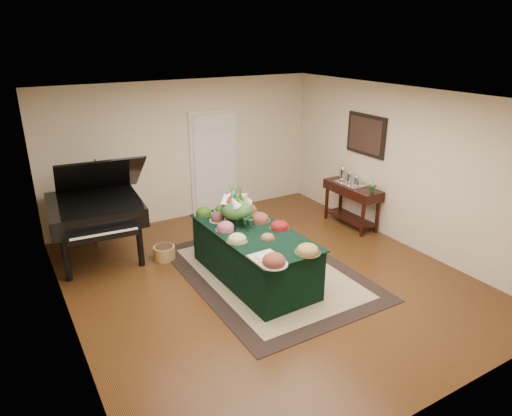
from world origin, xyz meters
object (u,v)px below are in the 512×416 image
grand_piano (96,209)px  mahogany_sideboard (352,195)px  floral_centerpiece (237,205)px  buffet_table (254,255)px

grand_piano → mahogany_sideboard: (4.48, -1.07, -0.24)m
mahogany_sideboard → grand_piano: bearing=166.6°
floral_centerpiece → grand_piano: bearing=139.7°
floral_centerpiece → grand_piano: 2.32m
buffet_table → mahogany_sideboard: 2.79m
floral_centerpiece → grand_piano: size_ratio=0.28×
floral_centerpiece → mahogany_sideboard: 2.79m
buffet_table → mahogany_sideboard: (2.66, 0.83, 0.23)m
grand_piano → floral_centerpiece: bearing=-40.3°
buffet_table → grand_piano: grand_piano is taller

